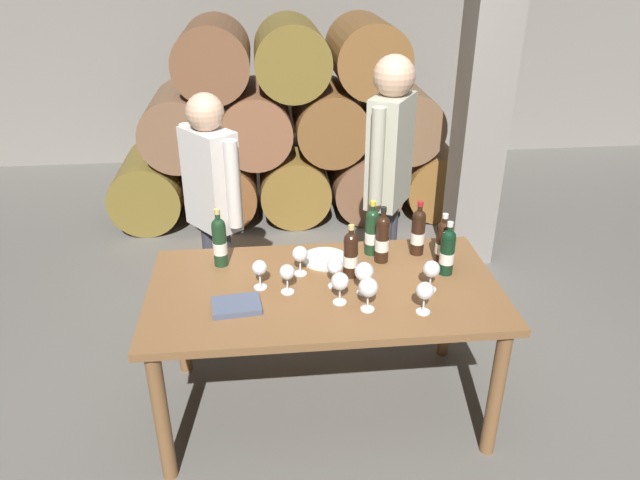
{
  "coord_description": "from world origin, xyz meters",
  "views": [
    {
      "loc": [
        -0.27,
        -2.46,
        2.28
      ],
      "look_at": [
        0.0,
        0.2,
        0.91
      ],
      "focal_mm": 33.56,
      "sensor_mm": 36.0,
      "label": 1
    }
  ],
  "objects_px": {
    "wine_glass_3": "(335,267)",
    "wine_glass_8": "(425,292)",
    "wine_bottle_2": "(382,238)",
    "wine_bottle_4": "(372,231)",
    "wine_bottle_1": "(351,254)",
    "wine_glass_0": "(431,270)",
    "wine_glass_4": "(300,255)",
    "wine_glass_6": "(259,269)",
    "wine_glass_5": "(340,282)",
    "dining_table": "(324,302)",
    "wine_bottle_0": "(418,231)",
    "sommelier_presenting": "(389,173)",
    "wine_glass_1": "(368,288)",
    "wine_bottle_6": "(447,251)",
    "tasting_notebook": "(236,306)",
    "wine_bottle_3": "(443,242)",
    "taster_seated_left": "(213,201)",
    "wine_glass_2": "(364,272)",
    "wine_glass_7": "(287,273)",
    "serving_plate": "(325,259)",
    "wine_bottle_5": "(220,241)"
  },
  "relations": [
    {
      "from": "wine_glass_3",
      "to": "wine_glass_8",
      "type": "bearing_deg",
      "value": -35.35
    },
    {
      "from": "wine_bottle_2",
      "to": "wine_bottle_4",
      "type": "xyz_separation_m",
      "value": [
        -0.04,
        0.09,
        -0.0
      ]
    },
    {
      "from": "wine_bottle_1",
      "to": "wine_glass_0",
      "type": "bearing_deg",
      "value": -25.53
    },
    {
      "from": "wine_glass_4",
      "to": "wine_glass_6",
      "type": "distance_m",
      "value": 0.23
    },
    {
      "from": "wine_glass_4",
      "to": "wine_glass_5",
      "type": "distance_m",
      "value": 0.32
    },
    {
      "from": "dining_table",
      "to": "wine_glass_3",
      "type": "bearing_deg",
      "value": -6.21
    },
    {
      "from": "wine_bottle_0",
      "to": "wine_bottle_4",
      "type": "bearing_deg",
      "value": 173.92
    },
    {
      "from": "sommelier_presenting",
      "to": "wine_glass_1",
      "type": "bearing_deg",
      "value": -106.28
    },
    {
      "from": "wine_bottle_2",
      "to": "sommelier_presenting",
      "type": "distance_m",
      "value": 0.56
    },
    {
      "from": "wine_bottle_6",
      "to": "wine_glass_4",
      "type": "bearing_deg",
      "value": 174.91
    },
    {
      "from": "wine_bottle_2",
      "to": "tasting_notebook",
      "type": "distance_m",
      "value": 0.84
    },
    {
      "from": "wine_bottle_3",
      "to": "taster_seated_left",
      "type": "relative_size",
      "value": 0.18
    },
    {
      "from": "wine_bottle_3",
      "to": "wine_glass_6",
      "type": "bearing_deg",
      "value": -170.64
    },
    {
      "from": "wine_glass_2",
      "to": "tasting_notebook",
      "type": "xyz_separation_m",
      "value": [
        -0.6,
        -0.07,
        -0.1
      ]
    },
    {
      "from": "wine_bottle_0",
      "to": "sommelier_presenting",
      "type": "height_order",
      "value": "sommelier_presenting"
    },
    {
      "from": "wine_glass_3",
      "to": "wine_glass_4",
      "type": "xyz_separation_m",
      "value": [
        -0.16,
        0.14,
        0.0
      ]
    },
    {
      "from": "wine_bottle_0",
      "to": "wine_glass_6",
      "type": "relative_size",
      "value": 2.03
    },
    {
      "from": "wine_glass_6",
      "to": "sommelier_presenting",
      "type": "distance_m",
      "value": 1.07
    },
    {
      "from": "wine_bottle_3",
      "to": "wine_glass_6",
      "type": "height_order",
      "value": "wine_bottle_3"
    },
    {
      "from": "wine_glass_5",
      "to": "wine_glass_4",
      "type": "bearing_deg",
      "value": 120.06
    },
    {
      "from": "wine_bottle_4",
      "to": "wine_glass_7",
      "type": "distance_m",
      "value": 0.58
    },
    {
      "from": "wine_glass_3",
      "to": "wine_glass_5",
      "type": "height_order",
      "value": "wine_glass_5"
    },
    {
      "from": "wine_glass_0",
      "to": "sommelier_presenting",
      "type": "distance_m",
      "value": 0.85
    },
    {
      "from": "wine_glass_5",
      "to": "sommelier_presenting",
      "type": "xyz_separation_m",
      "value": [
        0.4,
        0.9,
        0.17
      ]
    },
    {
      "from": "serving_plate",
      "to": "taster_seated_left",
      "type": "xyz_separation_m",
      "value": [
        -0.59,
        0.46,
        0.16
      ]
    },
    {
      "from": "dining_table",
      "to": "sommelier_presenting",
      "type": "xyz_separation_m",
      "value": [
        0.46,
        0.75,
        0.37
      ]
    },
    {
      "from": "wine_bottle_1",
      "to": "wine_glass_1",
      "type": "height_order",
      "value": "wine_bottle_1"
    },
    {
      "from": "serving_plate",
      "to": "taster_seated_left",
      "type": "distance_m",
      "value": 0.77
    },
    {
      "from": "wine_bottle_1",
      "to": "taster_seated_left",
      "type": "xyz_separation_m",
      "value": [
        -0.7,
        0.63,
        0.04
      ]
    },
    {
      "from": "dining_table",
      "to": "wine_bottle_3",
      "type": "bearing_deg",
      "value": 15.45
    },
    {
      "from": "wine_bottle_4",
      "to": "wine_bottle_5",
      "type": "xyz_separation_m",
      "value": [
        -0.79,
        -0.04,
        0.0
      ]
    },
    {
      "from": "serving_plate",
      "to": "wine_bottle_5",
      "type": "bearing_deg",
      "value": 179.33
    },
    {
      "from": "wine_glass_2",
      "to": "wine_glass_8",
      "type": "bearing_deg",
      "value": -37.67
    },
    {
      "from": "wine_bottle_3",
      "to": "wine_bottle_6",
      "type": "xyz_separation_m",
      "value": [
        -0.01,
        -0.11,
        0.0
      ]
    },
    {
      "from": "wine_glass_8",
      "to": "wine_glass_2",
      "type": "bearing_deg",
      "value": 142.33
    },
    {
      "from": "wine_bottle_3",
      "to": "wine_bottle_0",
      "type": "bearing_deg",
      "value": 131.97
    },
    {
      "from": "wine_glass_1",
      "to": "dining_table",
      "type": "bearing_deg",
      "value": 128.38
    },
    {
      "from": "tasting_notebook",
      "to": "taster_seated_left",
      "type": "height_order",
      "value": "taster_seated_left"
    },
    {
      "from": "wine_glass_8",
      "to": "sommelier_presenting",
      "type": "height_order",
      "value": "sommelier_presenting"
    },
    {
      "from": "wine_bottle_3",
      "to": "wine_glass_5",
      "type": "distance_m",
      "value": 0.66
    },
    {
      "from": "dining_table",
      "to": "wine_glass_0",
      "type": "distance_m",
      "value": 0.55
    },
    {
      "from": "wine_bottle_2",
      "to": "taster_seated_left",
      "type": "bearing_deg",
      "value": 150.71
    },
    {
      "from": "wine_bottle_6",
      "to": "wine_glass_1",
      "type": "xyz_separation_m",
      "value": [
        -0.45,
        -0.29,
        -0.01
      ]
    },
    {
      "from": "wine_bottle_1",
      "to": "wine_bottle_4",
      "type": "xyz_separation_m",
      "value": [
        0.15,
        0.22,
        0.01
      ]
    },
    {
      "from": "wine_glass_2",
      "to": "wine_glass_6",
      "type": "bearing_deg",
      "value": 168.29
    },
    {
      "from": "tasting_notebook",
      "to": "sommelier_presenting",
      "type": "relative_size",
      "value": 0.13
    },
    {
      "from": "wine_bottle_5",
      "to": "tasting_notebook",
      "type": "xyz_separation_m",
      "value": [
        0.09,
        -0.42,
        -0.12
      ]
    },
    {
      "from": "wine_bottle_1",
      "to": "serving_plate",
      "type": "distance_m",
      "value": 0.23
    },
    {
      "from": "taster_seated_left",
      "to": "sommelier_presenting",
      "type": "bearing_deg",
      "value": 1.68
    },
    {
      "from": "wine_bottle_4",
      "to": "wine_glass_6",
      "type": "distance_m",
      "value": 0.66
    }
  ]
}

